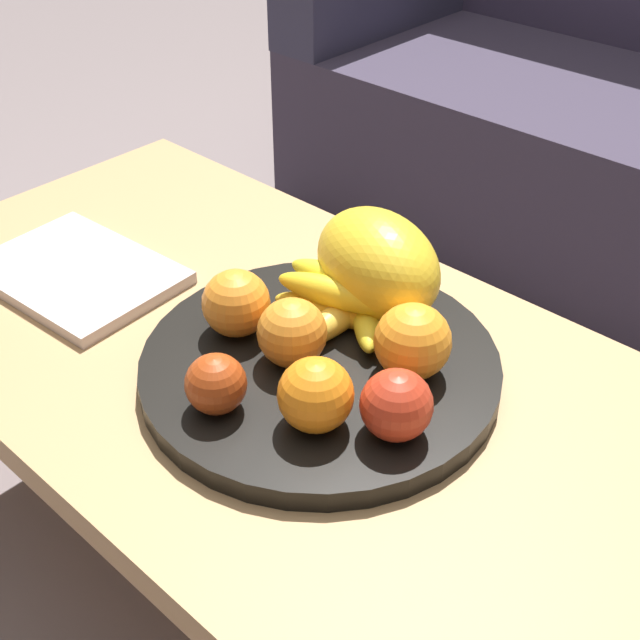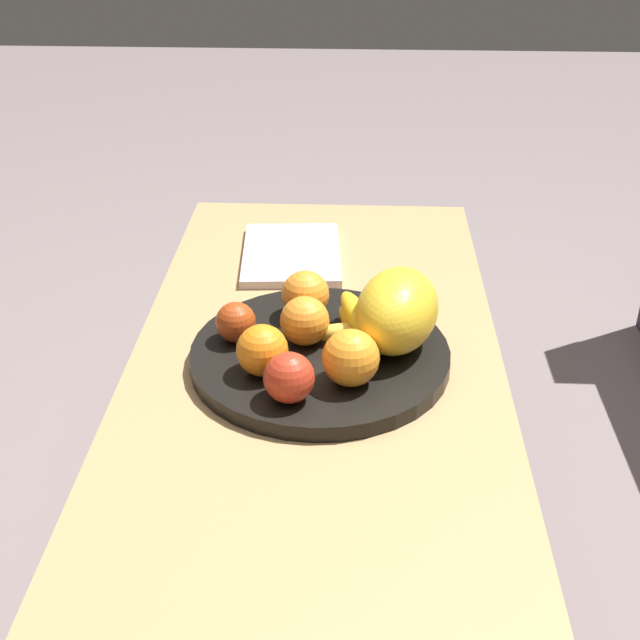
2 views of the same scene
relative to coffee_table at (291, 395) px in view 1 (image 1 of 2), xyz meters
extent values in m
plane|color=slate|center=(0.00, 0.00, -0.39)|extent=(8.00, 8.00, 0.00)
cube|color=tan|center=(0.00, 0.00, 0.03)|extent=(1.16, 0.57, 0.04)
cylinder|color=tan|center=(-0.54, 0.24, -0.19)|extent=(0.05, 0.05, 0.40)
cylinder|color=black|center=(0.04, 0.01, 0.06)|extent=(0.39, 0.39, 0.03)
ellipsoid|color=yellow|center=(0.02, 0.12, 0.13)|extent=(0.20, 0.16, 0.12)
sphere|color=orange|center=(0.02, -0.02, 0.11)|extent=(0.07, 0.07, 0.07)
sphere|color=orange|center=(0.11, -0.07, 0.11)|extent=(0.07, 0.07, 0.07)
sphere|color=orange|center=(0.13, 0.05, 0.11)|extent=(0.08, 0.08, 0.08)
sphere|color=orange|center=(-0.06, -0.02, 0.11)|extent=(0.08, 0.08, 0.08)
sphere|color=red|center=(0.17, -0.03, 0.11)|extent=(0.07, 0.07, 0.07)
sphere|color=#A63D15|center=(0.02, -0.12, 0.10)|extent=(0.06, 0.06, 0.06)
ellipsoid|color=gold|center=(0.02, 0.07, 0.09)|extent=(0.04, 0.15, 0.03)
ellipsoid|color=gold|center=(0.04, 0.09, 0.09)|extent=(0.13, 0.13, 0.03)
ellipsoid|color=yellow|center=(0.01, 0.07, 0.09)|extent=(0.15, 0.09, 0.03)
ellipsoid|color=yellow|center=(0.02, 0.06, 0.12)|extent=(0.15, 0.08, 0.03)
ellipsoid|color=yellow|center=(0.01, 0.09, 0.12)|extent=(0.15, 0.06, 0.03)
cube|color=beige|center=(-0.32, -0.06, 0.06)|extent=(0.26, 0.20, 0.02)
camera|label=1|loc=(0.52, -0.51, 0.64)|focal=46.94mm
camera|label=2|loc=(1.13, 0.06, 0.76)|focal=48.20mm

